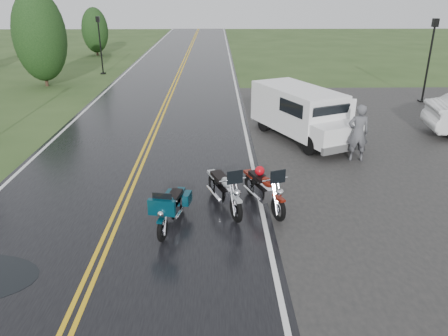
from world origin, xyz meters
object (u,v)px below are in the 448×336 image
(motorcycle_red, at_px, (279,199))
(person_at_van, at_px, (358,134))
(motorcycle_silver, at_px, (236,200))
(motorcycle_teal, at_px, (162,220))
(van_white, at_px, (311,128))
(lamp_post_far_right, at_px, (429,61))
(lamp_post_far_left, at_px, (100,46))

(motorcycle_red, bearing_deg, person_at_van, 32.35)
(motorcycle_red, height_order, motorcycle_silver, motorcycle_silver)
(motorcycle_teal, bearing_deg, van_white, 62.55)
(person_at_van, distance_m, lamp_post_far_right, 10.43)
(motorcycle_red, distance_m, lamp_post_far_left, 23.32)
(motorcycle_silver, xyz_separation_m, lamp_post_far_right, (10.35, 12.71, 1.45))
(lamp_post_far_left, bearing_deg, motorcycle_silver, -68.49)
(motorcycle_red, bearing_deg, van_white, 49.41)
(motorcycle_teal, xyz_separation_m, motorcycle_silver, (1.74, 0.86, 0.08))
(motorcycle_silver, xyz_separation_m, person_at_van, (4.30, 4.30, 0.31))
(van_white, height_order, person_at_van, van_white)
(motorcycle_red, height_order, lamp_post_far_left, lamp_post_far_left)
(van_white, bearing_deg, person_at_van, -45.49)
(person_at_van, bearing_deg, motorcycle_red, 56.03)
(van_white, relative_size, person_at_van, 2.63)
(van_white, bearing_deg, motorcycle_teal, -153.64)
(lamp_post_far_left, bearing_deg, motorcycle_teal, -73.30)
(motorcycle_silver, distance_m, lamp_post_far_left, 22.95)
(person_at_van, height_order, lamp_post_far_right, lamp_post_far_right)
(motorcycle_silver, xyz_separation_m, van_white, (2.83, 4.85, 0.35))
(motorcycle_red, relative_size, lamp_post_far_left, 0.57)
(person_at_van, height_order, lamp_post_far_left, lamp_post_far_left)
(van_white, height_order, lamp_post_far_left, lamp_post_far_left)
(person_at_van, bearing_deg, van_white, -17.28)
(motorcycle_teal, bearing_deg, lamp_post_far_right, 59.55)
(motorcycle_red, distance_m, person_at_van, 5.36)
(motorcycle_red, bearing_deg, motorcycle_teal, 177.37)
(person_at_van, relative_size, lamp_post_far_left, 0.50)
(van_white, distance_m, lamp_post_far_left, 19.96)
(lamp_post_far_right, bearing_deg, lamp_post_far_left, 155.36)
(motorcycle_teal, distance_m, van_white, 7.33)
(motorcycle_red, height_order, motorcycle_teal, motorcycle_red)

